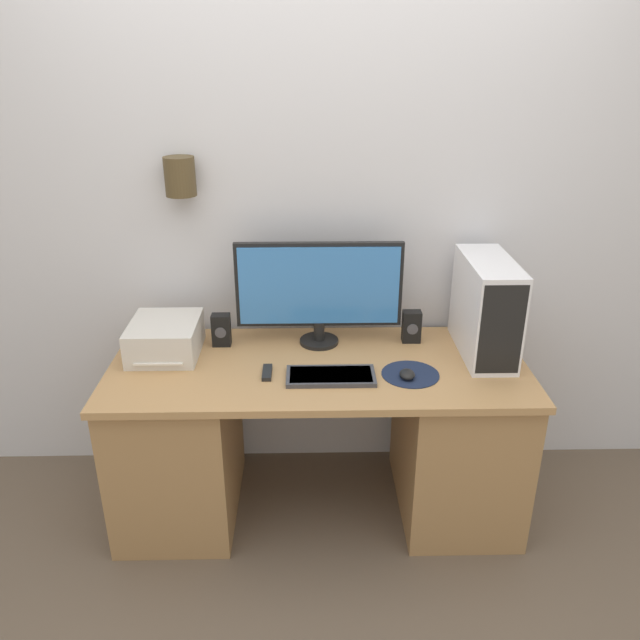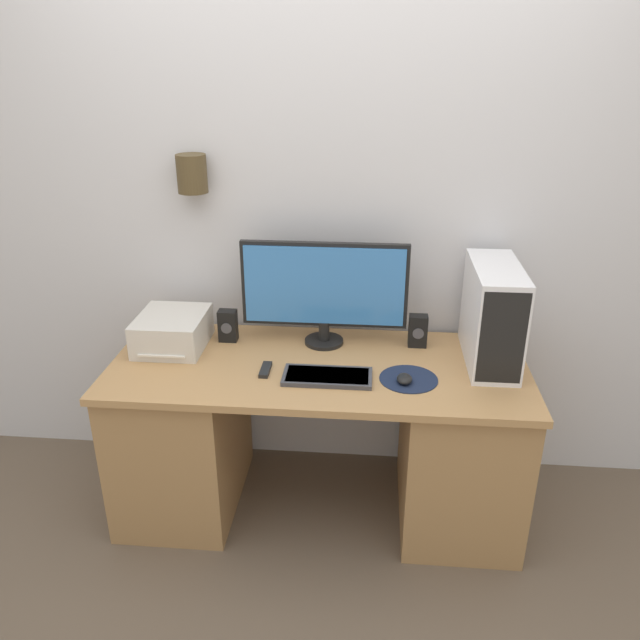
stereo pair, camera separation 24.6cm
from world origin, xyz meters
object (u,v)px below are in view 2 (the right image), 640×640
Objects in this scene: printer at (172,331)px; keyboard at (327,376)px; mouse at (404,379)px; speaker_right at (418,331)px; remote_control at (265,370)px; monitor at (324,288)px; speaker_left at (228,326)px; computer_tower at (493,315)px.

keyboard is at bearing -18.63° from printer.
speaker_right is at bearing 78.88° from mouse.
keyboard is at bearing -8.41° from remote_control.
speaker_left is at bearing -178.00° from monitor.
speaker_left is at bearing -178.72° from speaker_right.
keyboard is 0.72m from printer.
monitor is 2.03× the size of keyboard.
speaker_right is at bearing 0.54° from monitor.
mouse is at bearing -22.86° from speaker_left.
keyboard is 0.25m from remote_control.
monitor is 0.44m from speaker_right.
mouse is at bearing -44.77° from monitor.
keyboard is 0.30m from mouse.
speaker_left is (-0.46, 0.31, 0.06)m from keyboard.
keyboard is (0.04, -0.32, -0.24)m from monitor.
mouse is 0.35m from speaker_right.
computer_tower is (0.64, 0.22, 0.19)m from keyboard.
computer_tower reaches higher than printer.
monitor is 0.43m from remote_control.
monitor is 0.69m from computer_tower.
printer is at bearing 179.37° from computer_tower.
monitor is 4.98× the size of speaker_right.
mouse is 0.17× the size of computer_tower.
speaker_left is at bearing 127.76° from remote_control.
speaker_left is (-0.76, 0.32, 0.05)m from mouse.
remote_control is (-0.61, -0.29, -0.06)m from speaker_right.
speaker_right is (0.07, 0.34, 0.05)m from mouse.
mouse reaches higher than keyboard.
speaker_right reaches higher than mouse.
computer_tower is 0.93m from remote_control.
monitor reaches higher than computer_tower.
monitor is 4.98× the size of speaker_left.
printer reaches higher than keyboard.
speaker_left is at bearing 146.21° from keyboard.
printer is (-1.33, 0.01, -0.13)m from computer_tower.
keyboard is 0.56m from speaker_left.
mouse is 0.54× the size of speaker_right.
mouse is 0.82m from speaker_left.
speaker_right reaches higher than remote_control.
monitor reaches higher than printer.
printer is at bearing -171.89° from monitor.
mouse is at bearing -101.12° from speaker_right.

